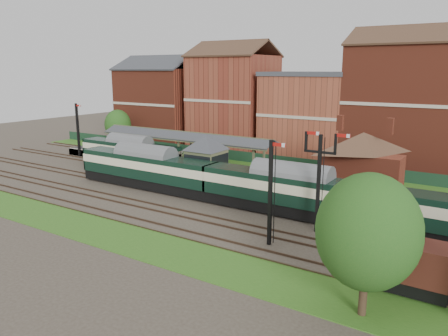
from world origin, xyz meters
The scene contains 18 objects.
ground centered at (0.00, 0.00, 0.00)m, with size 160.00×160.00×0.00m, color #473D33.
grass_back centered at (0.00, 16.00, 0.03)m, with size 90.00×4.50×0.06m, color #2D6619.
grass_front centered at (0.00, -12.00, 0.03)m, with size 90.00×5.00×0.06m, color #2D6619.
fence centered at (0.00, 18.00, 0.75)m, with size 90.00×0.12×1.50m, color #193823.
platform centered at (-5.00, 9.75, 0.50)m, with size 55.00×3.40×1.00m, color #2D2D2D.
signal_box centered at (-3.00, 3.25, 3.19)m, with size 5.40×5.40×6.00m.
brick_hut centered at (5.00, 3.25, 1.20)m, with size 3.20×2.64×2.94m.
station_building centered at (12.00, 9.75, 3.96)m, with size 8.10×8.10×5.90m.
canopy centered at (-11.00, 9.75, 4.58)m, with size 26.00×3.89×4.08m.
semaphore_bracket centered at (12.04, -2.50, 4.63)m, with size 3.60×0.25×8.18m.
semaphore_platform_end centered at (-29.98, 8.00, 4.16)m, with size 1.23×0.25×8.00m.
semaphore_siding centered at (10.02, -7.00, 4.16)m, with size 1.23×0.25×8.00m.
town_backdrop centered at (-0.18, 25.00, 7.00)m, with size 69.00×10.00×16.00m.
dmu_train centered at (8.58, 0.00, 2.36)m, with size 52.33×2.75×4.02m.
platform_railcar centered at (-17.76, 6.50, 2.16)m, with size 15.87×2.51×3.65m.
goods_van_a centered at (19.71, -9.00, 1.90)m, with size 5.47×2.37×3.32m.
tree_far centered at (18.66, -13.00, 4.76)m, with size 5.39×5.39×7.87m.
tree_back centered at (-30.65, 16.76, 3.86)m, with size 4.37×4.37×6.39m.
Camera 1 is at (23.93, -34.81, 12.94)m, focal length 35.00 mm.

